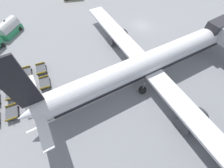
{
  "coord_description": "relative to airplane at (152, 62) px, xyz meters",
  "views": [
    {
      "loc": [
        23.62,
        -23.52,
        21.54
      ],
      "look_at": [
        11.58,
        -15.83,
        1.23
      ],
      "focal_mm": 24.0,
      "sensor_mm": 36.0,
      "label": 1
    }
  ],
  "objects": [
    {
      "name": "baggage_dolly_row_far_col_c",
      "position": [
        -4.1,
        -17.48,
        -2.73
      ],
      "size": [
        3.33,
        2.15,
        0.92
      ],
      "color": "#424449",
      "rests_on": "ground_plane"
    },
    {
      "name": "baggage_dolly_row_mid_b_col_c",
      "position": [
        -4.54,
        -19.98,
        -2.73
      ],
      "size": [
        3.32,
        2.05,
        0.92
      ],
      "color": "#424449",
      "rests_on": "ground_plane"
    },
    {
      "name": "baggage_dolly_row_mid_b_col_a",
      "position": [
        -11.84,
        -18.85,
        -2.73
      ],
      "size": [
        3.33,
        2.13,
        0.92
      ],
      "color": "#424449",
      "rests_on": "ground_plane"
    },
    {
      "name": "baggage_dolly_row_mid_a_col_c",
      "position": [
        -5.08,
        -22.74,
        -2.73
      ],
      "size": [
        3.33,
        2.11,
        0.92
      ],
      "color": "#424449",
      "rests_on": "ground_plane"
    },
    {
      "name": "ground_plane",
      "position": [
        -12.51,
        8.48,
        -3.21
      ],
      "size": [
        500.0,
        500.0,
        0.0
      ],
      "primitive_type": "plane",
      "color": "gray"
    },
    {
      "name": "airplane",
      "position": [
        0.0,
        0.0,
        0.0
      ],
      "size": [
        41.7,
        43.6,
        12.81
      ],
      "color": "white",
      "rests_on": "ground_plane"
    },
    {
      "name": "baggage_dolly_row_mid_b_col_b",
      "position": [
        -8.22,
        -19.37,
        -2.73
      ],
      "size": [
        3.33,
        2.13,
        0.92
      ],
      "color": "#424449",
      "rests_on": "ground_plane"
    },
    {
      "name": "fuel_tanker_secondary",
      "position": [
        -25.64,
        -19.32,
        -1.83
      ],
      "size": [
        7.41,
        8.01,
        3.31
      ],
      "color": "#2D8C5B",
      "rests_on": "ground_plane"
    },
    {
      "name": "stand_guidance_stripe",
      "position": [
        -0.22,
        -9.29,
        -3.2
      ],
      "size": [
        2.09,
        25.14,
        0.01
      ],
      "color": "white",
      "rests_on": "ground_plane"
    },
    {
      "name": "baggage_dolly_row_far_col_b",
      "position": [
        -7.85,
        -16.76,
        -2.73
      ],
      "size": [
        3.34,
        2.18,
        0.92
      ],
      "color": "#424449",
      "rests_on": "ground_plane"
    },
    {
      "name": "baggage_dolly_row_far_col_a",
      "position": [
        -11.3,
        -16.31,
        -2.73
      ],
      "size": [
        3.34,
        2.15,
        0.92
      ],
      "color": "#424449",
      "rests_on": "ground_plane"
    },
    {
      "name": "baggage_dolly_row_mid_a_col_b",
      "position": [
        -8.71,
        -22.04,
        -2.73
      ],
      "size": [
        3.33,
        2.13,
        0.92
      ],
      "color": "#424449",
      "rests_on": "ground_plane"
    },
    {
      "name": "baggage_dolly_row_mid_a_col_a",
      "position": [
        -12.33,
        -21.47,
        -2.73
      ],
      "size": [
        3.33,
        2.11,
        0.92
      ],
      "color": "#424449",
      "rests_on": "ground_plane"
    }
  ]
}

